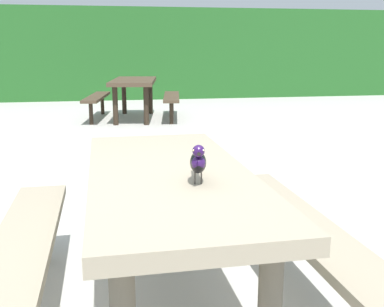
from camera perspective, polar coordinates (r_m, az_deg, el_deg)
hedge_wall at (r=12.50m, az=-9.81°, el=12.10°), size 28.00×1.29×2.31m
picnic_table_foreground at (r=2.28m, az=-2.84°, el=-6.50°), size 1.71×1.81×0.74m
bird_grackle at (r=1.96m, az=0.77°, el=-0.96°), size 0.09×0.29×0.18m
picnic_table_mid_left at (r=8.71m, az=-7.22°, el=7.92°), size 1.90×1.93×0.74m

